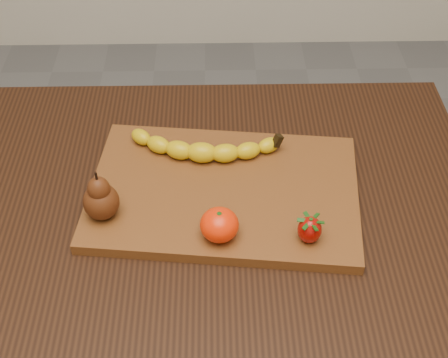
{
  "coord_description": "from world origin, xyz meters",
  "views": [
    {
      "loc": [
        0.04,
        -0.72,
        1.52
      ],
      "look_at": [
        0.05,
        0.02,
        0.8
      ],
      "focal_mm": 50.0,
      "sensor_mm": 36.0,
      "label": 1
    }
  ],
  "objects_px": {
    "table": "(195,244)",
    "pear": "(100,194)",
    "cutting_board": "(224,192)",
    "mandarin": "(219,225)"
  },
  "relations": [
    {
      "from": "cutting_board",
      "to": "mandarin",
      "type": "xyz_separation_m",
      "value": [
        -0.01,
        -0.11,
        0.04
      ]
    },
    {
      "from": "pear",
      "to": "mandarin",
      "type": "xyz_separation_m",
      "value": [
        0.19,
        -0.05,
        -0.02
      ]
    },
    {
      "from": "table",
      "to": "cutting_board",
      "type": "height_order",
      "value": "cutting_board"
    },
    {
      "from": "pear",
      "to": "mandarin",
      "type": "bearing_deg",
      "value": -14.98
    },
    {
      "from": "table",
      "to": "pear",
      "type": "relative_size",
      "value": 11.04
    },
    {
      "from": "pear",
      "to": "table",
      "type": "bearing_deg",
      "value": 13.24
    },
    {
      "from": "table",
      "to": "pear",
      "type": "xyz_separation_m",
      "value": [
        -0.14,
        -0.03,
        0.16
      ]
    },
    {
      "from": "table",
      "to": "cutting_board",
      "type": "relative_size",
      "value": 2.22
    },
    {
      "from": "table",
      "to": "cutting_board",
      "type": "bearing_deg",
      "value": 24.17
    },
    {
      "from": "pear",
      "to": "cutting_board",
      "type": "bearing_deg",
      "value": 16.33
    }
  ]
}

